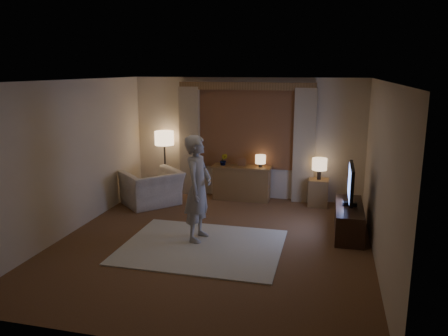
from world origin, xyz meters
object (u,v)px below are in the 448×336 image
(tv_stand, at_px, (349,220))
(person, at_px, (198,188))
(sideboard, at_px, (242,184))
(side_table, at_px, (318,192))
(armchair, at_px, (152,188))

(tv_stand, distance_m, person, 2.65)
(sideboard, height_order, person, person)
(tv_stand, bearing_deg, person, -159.67)
(side_table, height_order, person, person)
(armchair, height_order, tv_stand, armchair)
(sideboard, distance_m, tv_stand, 2.68)
(sideboard, height_order, armchair, armchair)
(sideboard, xyz_separation_m, armchair, (-1.73, -0.82, 0.01))
(sideboard, relative_size, armchair, 1.09)
(side_table, bearing_deg, person, -127.80)
(side_table, bearing_deg, sideboard, 178.24)
(sideboard, bearing_deg, tv_stand, -35.10)
(sideboard, distance_m, armchair, 1.92)
(sideboard, xyz_separation_m, side_table, (1.62, -0.05, -0.07))
(side_table, distance_m, tv_stand, 1.59)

